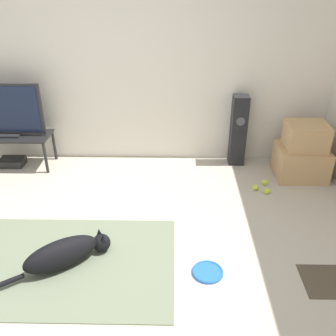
% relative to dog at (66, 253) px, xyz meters
% --- Properties ---
extents(ground_plane, '(12.00, 12.00, 0.00)m').
position_rel_dog_xyz_m(ground_plane, '(0.33, 0.05, -0.14)').
color(ground_plane, '#BCB29E').
extents(wall_back, '(8.00, 0.06, 2.55)m').
position_rel_dog_xyz_m(wall_back, '(0.33, 2.15, 1.14)').
color(wall_back, silver).
rests_on(wall_back, ground_plane).
extents(area_rug, '(1.82, 1.27, 0.01)m').
position_rel_dog_xyz_m(area_rug, '(0.04, 0.01, -0.13)').
color(area_rug, slate).
rests_on(area_rug, ground_plane).
extents(dog, '(0.85, 0.61, 0.26)m').
position_rel_dog_xyz_m(dog, '(0.00, 0.00, 0.00)').
color(dog, black).
rests_on(dog, area_rug).
extents(frisbee, '(0.27, 0.27, 0.03)m').
position_rel_dog_xyz_m(frisbee, '(1.23, -0.08, -0.12)').
color(frisbee, blue).
rests_on(frisbee, ground_plane).
extents(cardboard_box_lower, '(0.60, 0.51, 0.38)m').
position_rel_dog_xyz_m(cardboard_box_lower, '(2.50, 1.64, 0.05)').
color(cardboard_box_lower, tan).
rests_on(cardboard_box_lower, ground_plane).
extents(cardboard_box_upper, '(0.47, 0.40, 0.31)m').
position_rel_dog_xyz_m(cardboard_box_upper, '(2.50, 1.64, 0.40)').
color(cardboard_box_upper, tan).
rests_on(cardboard_box_upper, cardboard_box_lower).
extents(floor_speaker, '(0.19, 0.20, 0.92)m').
position_rel_dog_xyz_m(floor_speaker, '(1.75, 1.98, 0.32)').
color(floor_speaker, black).
rests_on(floor_speaker, ground_plane).
extents(tv_stand, '(1.07, 0.43, 0.43)m').
position_rel_dog_xyz_m(tv_stand, '(-1.18, 1.84, 0.24)').
color(tv_stand, black).
rests_on(tv_stand, ground_plane).
extents(tv, '(1.00, 0.20, 0.67)m').
position_rel_dog_xyz_m(tv, '(-1.18, 1.85, 0.62)').
color(tv, '#232326').
rests_on(tv, tv_stand).
extents(tennis_ball_by_boxes, '(0.07, 0.07, 0.07)m').
position_rel_dog_xyz_m(tennis_ball_by_boxes, '(2.01, 1.21, -0.10)').
color(tennis_ball_by_boxes, '#C6E033').
rests_on(tennis_ball_by_boxes, ground_plane).
extents(tennis_ball_near_speaker, '(0.07, 0.07, 0.07)m').
position_rel_dog_xyz_m(tennis_ball_near_speaker, '(2.03, 1.40, -0.10)').
color(tennis_ball_near_speaker, '#C6E033').
rests_on(tennis_ball_near_speaker, ground_plane).
extents(tennis_ball_loose_on_carpet, '(0.07, 0.07, 0.07)m').
position_rel_dog_xyz_m(tennis_ball_loose_on_carpet, '(1.89, 1.28, -0.10)').
color(tennis_ball_loose_on_carpet, '#C6E033').
rests_on(tennis_ball_loose_on_carpet, ground_plane).
extents(game_console, '(0.31, 0.23, 0.09)m').
position_rel_dog_xyz_m(game_console, '(-1.20, 1.85, -0.09)').
color(game_console, black).
rests_on(game_console, ground_plane).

